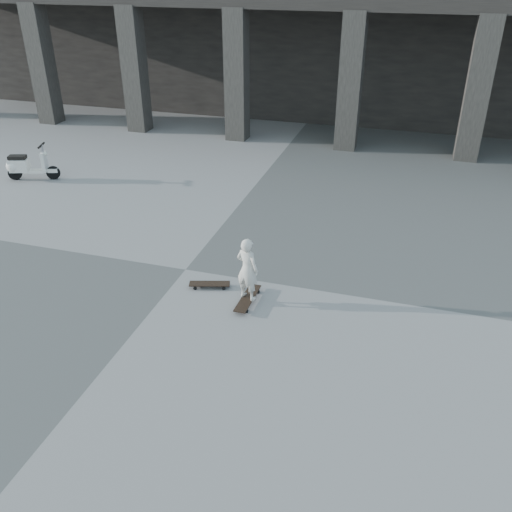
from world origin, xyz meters
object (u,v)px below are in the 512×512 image
(longboard, at_px, (248,298))
(skateboard_spare, at_px, (210,284))
(scooter, at_px, (24,166))
(child, at_px, (247,269))

(longboard, xyz_separation_m, skateboard_spare, (-0.81, 0.25, -0.00))
(skateboard_spare, height_order, scooter, scooter)
(longboard, xyz_separation_m, scooter, (-7.54, 3.95, 0.31))
(skateboard_spare, relative_size, scooter, 0.57)
(child, xyz_separation_m, scooter, (-7.54, 3.95, -0.28))
(longboard, relative_size, skateboard_spare, 1.21)
(skateboard_spare, bearing_deg, child, -34.07)
(longboard, relative_size, scooter, 0.68)
(skateboard_spare, xyz_separation_m, child, (0.81, -0.25, 0.59))
(child, bearing_deg, longboard, -27.05)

